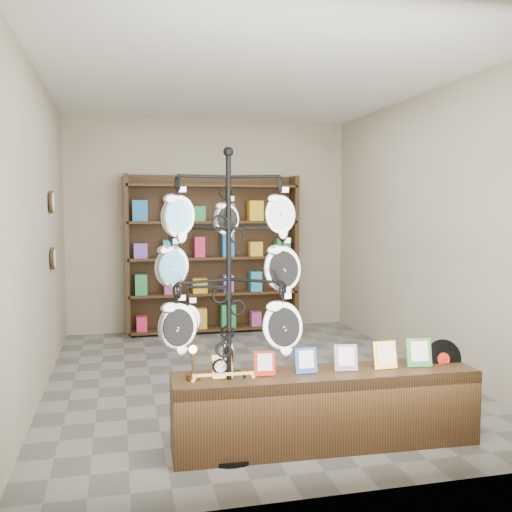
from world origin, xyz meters
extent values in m
plane|color=slate|center=(0.00, 0.00, 0.00)|extent=(5.00, 5.00, 0.00)
plane|color=#B2A98F|center=(0.00, 2.50, 1.50)|extent=(4.00, 0.00, 4.00)
plane|color=#B2A98F|center=(0.00, -2.50, 1.50)|extent=(4.00, 0.00, 4.00)
plane|color=#B2A98F|center=(-2.00, 0.00, 1.50)|extent=(0.00, 5.00, 5.00)
plane|color=#B2A98F|center=(2.00, 0.00, 1.50)|extent=(0.00, 5.00, 5.00)
plane|color=white|center=(0.00, 0.00, 3.00)|extent=(5.00, 5.00, 0.00)
cylinder|color=black|center=(-0.56, -1.79, 0.01)|extent=(0.49, 0.49, 0.03)
cylinder|color=black|center=(-0.56, -1.79, 1.04)|extent=(0.04, 0.04, 2.09)
sphere|color=black|center=(-0.56, -1.79, 2.11)|extent=(0.07, 0.07, 0.07)
ellipsoid|color=silver|center=(-0.53, -1.58, 0.66)|extent=(0.11, 0.05, 0.22)
cube|color=tan|center=(-0.65, -2.08, 0.67)|extent=(0.40, 0.04, 0.04)
cube|color=black|center=(0.15, -1.78, 0.27)|extent=(2.24, 0.54, 0.55)
cube|color=gold|center=(-0.60, -1.75, 0.63)|extent=(0.14, 0.06, 0.16)
cube|color=#B31D0E|center=(-0.30, -1.77, 0.63)|extent=(0.15, 0.06, 0.17)
cube|color=#263FA5|center=(0.00, -1.78, 0.64)|extent=(0.16, 0.06, 0.18)
cube|color=#E54C33|center=(0.31, -1.79, 0.64)|extent=(0.17, 0.06, 0.19)
cube|color=gold|center=(0.61, -1.80, 0.65)|extent=(0.18, 0.07, 0.20)
cube|color=#337233|center=(0.88, -1.81, 0.65)|extent=(0.19, 0.07, 0.21)
cylinder|color=black|center=(1.12, -1.77, 0.58)|extent=(0.31, 0.08, 0.30)
cylinder|color=#B31D0E|center=(1.12, -1.78, 0.58)|extent=(0.10, 0.03, 0.10)
cylinder|color=#4A3315|center=(-0.80, -1.75, 0.57)|extent=(0.10, 0.10, 0.04)
cylinder|color=#4A3315|center=(-0.80, -1.75, 0.66)|extent=(0.02, 0.02, 0.14)
sphere|color=#FFBF59|center=(-0.80, -1.75, 0.76)|extent=(0.06, 0.06, 0.06)
cube|color=black|center=(0.00, 2.44, 1.10)|extent=(2.40, 0.04, 2.20)
cube|color=black|center=(-1.18, 2.28, 1.10)|extent=(0.06, 0.36, 2.20)
cube|color=black|center=(1.18, 2.28, 1.10)|extent=(0.06, 0.36, 2.20)
cube|color=black|center=(0.00, 2.28, 0.05)|extent=(2.36, 0.36, 0.04)
cube|color=black|center=(0.00, 2.28, 0.55)|extent=(2.36, 0.36, 0.03)
cube|color=black|center=(0.00, 2.28, 1.05)|extent=(2.36, 0.36, 0.04)
cube|color=black|center=(0.00, 2.28, 1.55)|extent=(2.36, 0.36, 0.04)
cube|color=black|center=(0.00, 2.28, 2.05)|extent=(2.36, 0.36, 0.04)
cylinder|color=black|center=(-1.97, 0.80, 1.80)|extent=(0.03, 0.24, 0.24)
cylinder|color=black|center=(-1.97, 0.80, 1.20)|extent=(0.03, 0.24, 0.24)
camera|label=1|loc=(-1.29, -5.60, 1.71)|focal=40.00mm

